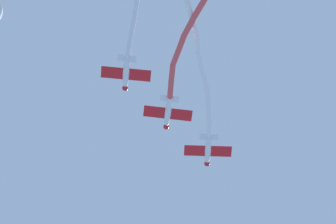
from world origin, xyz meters
The scene contains 5 objects.
airplane_lead centered at (-3.68, -1.13, 74.40)m, with size 5.55×7.10×1.82m.
smoke_trail_lead centered at (10.74, 3.96, 73.53)m, with size 25.42×6.64×1.86m.
airplane_left_wing centered at (4.40, -3.83, 74.65)m, with size 5.72×6.91×1.82m.
smoke_trail_left_wing centered at (14.86, 5.82, 73.23)m, with size 15.52×18.87×2.84m.
airplane_right_wing centered at (12.47, -6.51, 74.90)m, with size 5.66×6.97×1.82m.
Camera 1 is at (28.94, 8.59, 2.48)m, focal length 55.95 mm.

